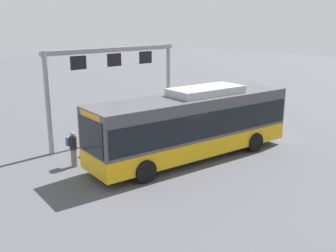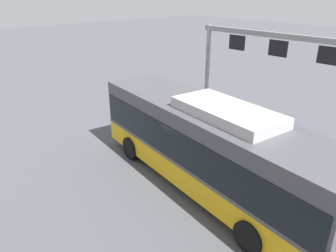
{
  "view_description": "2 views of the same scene",
  "coord_description": "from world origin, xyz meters",
  "px_view_note": "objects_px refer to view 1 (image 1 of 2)",
  "views": [
    {
      "loc": [
        13.41,
        12.59,
        6.59
      ],
      "look_at": [
        1.39,
        -0.29,
        1.82
      ],
      "focal_mm": 41.66,
      "sensor_mm": 36.0,
      "label": 1
    },
    {
      "loc": [
        -6.99,
        8.15,
        6.99
      ],
      "look_at": [
        2.44,
        -0.24,
        1.66
      ],
      "focal_mm": 35.14,
      "sensor_mm": 36.0,
      "label": 2
    }
  ],
  "objects_px": {
    "person_boarding": "(73,148)",
    "bus_main": "(193,122)",
    "trash_bin": "(225,115)",
    "person_waiting_mid": "(143,125)",
    "person_waiting_near": "(100,136)"
  },
  "relations": [
    {
      "from": "person_waiting_mid",
      "to": "trash_bin",
      "type": "bearing_deg",
      "value": 105.11
    },
    {
      "from": "person_waiting_mid",
      "to": "trash_bin",
      "type": "distance_m",
      "value": 6.73
    },
    {
      "from": "trash_bin",
      "to": "person_boarding",
      "type": "bearing_deg",
      "value": 0.86
    },
    {
      "from": "person_waiting_near",
      "to": "bus_main",
      "type": "bearing_deg",
      "value": 10.27
    },
    {
      "from": "person_boarding",
      "to": "person_waiting_near",
      "type": "distance_m",
      "value": 2.1
    },
    {
      "from": "person_waiting_near",
      "to": "person_waiting_mid",
      "type": "distance_m",
      "value": 2.65
    },
    {
      "from": "person_waiting_near",
      "to": "trash_bin",
      "type": "xyz_separation_m",
      "value": [
        -9.34,
        0.59,
        -0.28
      ]
    },
    {
      "from": "person_boarding",
      "to": "trash_bin",
      "type": "bearing_deg",
      "value": 78.82
    },
    {
      "from": "person_boarding",
      "to": "bus_main",
      "type": "bearing_deg",
      "value": 47.35
    },
    {
      "from": "person_waiting_near",
      "to": "trash_bin",
      "type": "bearing_deg",
      "value": 57.62
    },
    {
      "from": "person_waiting_mid",
      "to": "bus_main",
      "type": "bearing_deg",
      "value": 24.01
    },
    {
      "from": "person_boarding",
      "to": "person_waiting_near",
      "type": "bearing_deg",
      "value": 99.21
    },
    {
      "from": "bus_main",
      "to": "trash_bin",
      "type": "bearing_deg",
      "value": -147.51
    },
    {
      "from": "person_waiting_mid",
      "to": "trash_bin",
      "type": "relative_size",
      "value": 1.86
    },
    {
      "from": "person_waiting_mid",
      "to": "person_waiting_near",
      "type": "bearing_deg",
      "value": -77.6
    }
  ]
}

